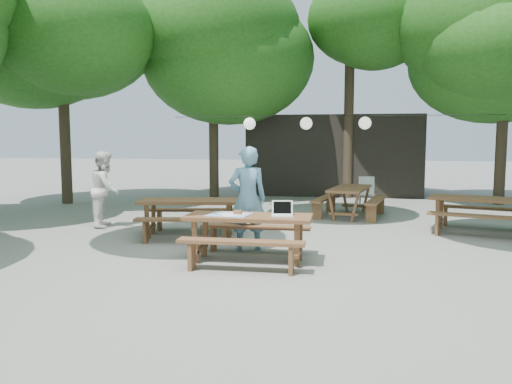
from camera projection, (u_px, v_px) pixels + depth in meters
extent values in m
plane|color=slate|center=(291.00, 259.00, 8.19)|extent=(80.00, 80.00, 0.00)
cube|color=black|center=(334.00, 155.00, 18.25)|extent=(6.00, 3.00, 2.80)
cube|color=brown|center=(249.00, 217.00, 7.94)|extent=(2.00, 0.80, 0.06)
cube|color=brown|center=(241.00, 242.00, 7.33)|extent=(1.90, 0.28, 0.05)
cube|color=brown|center=(256.00, 227.00, 8.61)|extent=(1.90, 0.28, 0.05)
cube|color=brown|center=(249.00, 240.00, 7.98)|extent=(1.70, 0.70, 0.69)
cube|color=brown|center=(190.00, 201.00, 10.01)|extent=(2.10, 1.10, 0.06)
cube|color=brown|center=(185.00, 220.00, 9.39)|extent=(1.92, 0.58, 0.05)
cube|color=brown|center=(194.00, 210.00, 10.69)|extent=(1.92, 0.58, 0.05)
cube|color=brown|center=(190.00, 220.00, 10.05)|extent=(1.79, 0.96, 0.69)
cube|color=brown|center=(481.00, 199.00, 10.36)|extent=(2.15, 1.38, 0.06)
cube|color=brown|center=(478.00, 216.00, 9.82)|extent=(1.89, 0.85, 0.05)
cube|color=brown|center=(482.00, 208.00, 10.96)|extent=(1.89, 0.85, 0.05)
cube|color=brown|center=(480.00, 217.00, 10.40)|extent=(1.83, 1.19, 0.69)
cube|color=brown|center=(350.00, 189.00, 12.58)|extent=(1.18, 2.12, 0.06)
cube|color=brown|center=(376.00, 200.00, 12.37)|extent=(0.65, 1.92, 0.05)
cube|color=brown|center=(324.00, 198.00, 12.84)|extent=(0.65, 1.92, 0.05)
cube|color=brown|center=(350.00, 203.00, 12.62)|extent=(1.02, 1.81, 0.69)
imported|color=#659BB8|center=(248.00, 199.00, 8.76)|extent=(0.78, 0.64, 1.83)
imported|color=white|center=(105.00, 189.00, 11.18)|extent=(0.83, 0.96, 1.69)
cube|color=silver|center=(367.00, 195.00, 14.10)|extent=(0.45, 0.45, 0.04)
cube|color=silver|center=(366.00, 185.00, 14.27)|extent=(0.44, 0.05, 0.48)
cube|color=silver|center=(367.00, 202.00, 14.13)|extent=(0.43, 0.43, 0.38)
cube|color=white|center=(282.00, 216.00, 7.82)|extent=(0.36, 0.27, 0.02)
cube|color=white|center=(282.00, 207.00, 7.92)|extent=(0.33, 0.10, 0.23)
cube|color=black|center=(282.00, 208.00, 7.92)|extent=(0.28, 0.08, 0.19)
cube|color=#326AAC|center=(229.00, 214.00, 7.99)|extent=(0.71, 0.62, 0.01)
cube|color=white|center=(229.00, 215.00, 7.90)|extent=(0.32, 0.36, 0.00)
cube|color=white|center=(238.00, 214.00, 8.00)|extent=(0.21, 0.30, 0.00)
cube|color=white|center=(225.00, 212.00, 8.15)|extent=(0.23, 0.31, 0.00)
cube|color=brown|center=(238.00, 212.00, 7.98)|extent=(0.13, 0.09, 0.06)
cylinder|color=black|center=(332.00, 116.00, 13.71)|extent=(9.00, 0.02, 0.02)
sphere|color=white|center=(250.00, 124.00, 14.12)|extent=(0.34, 0.34, 0.34)
sphere|color=white|center=(306.00, 123.00, 13.85)|extent=(0.34, 0.34, 0.34)
sphere|color=white|center=(365.00, 123.00, 13.58)|extent=(0.34, 0.34, 0.34)
cylinder|color=#2D2319|center=(64.00, 123.00, 15.07)|extent=(0.32, 0.32, 4.90)
ellipsoid|color=#215516|center=(61.00, 30.00, 14.78)|extent=(5.02, 5.02, 3.76)
cylinder|color=#2D2319|center=(214.00, 126.00, 16.86)|extent=(0.32, 0.32, 4.79)
ellipsoid|color=#215516|center=(213.00, 45.00, 16.58)|extent=(5.30, 5.30, 3.98)
cylinder|color=#2D2319|center=(349.00, 117.00, 16.56)|extent=(0.32, 0.32, 5.40)
ellipsoid|color=#215516|center=(351.00, 24.00, 16.25)|extent=(3.91, 3.91, 2.93)
cylinder|color=#2D2319|center=(502.00, 128.00, 14.87)|extent=(0.32, 0.32, 4.56)
ellipsoid|color=#215516|center=(507.00, 40.00, 14.60)|extent=(4.72, 4.72, 3.54)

